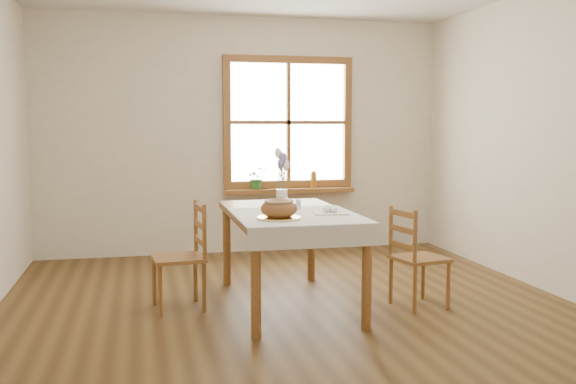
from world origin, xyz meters
name	(u,v)px	position (x,y,z in m)	size (l,w,h in m)	color
ground	(297,315)	(0.00, 0.00, 0.00)	(5.00, 5.00, 0.00)	brown
room_walls	(297,86)	(0.00, 0.00, 1.71)	(4.60, 5.10, 2.65)	white
window	(288,122)	(0.50, 2.47, 1.45)	(1.46, 0.08, 1.46)	#9C6A30
window_sill	(290,191)	(0.50, 2.40, 0.69)	(1.46, 0.20, 0.05)	#9C6A30
dining_table	(288,222)	(0.00, 0.30, 0.66)	(0.90, 1.60, 0.75)	#9C6A30
table_linen	(297,216)	(0.00, 0.00, 0.76)	(0.91, 0.99, 0.01)	silver
chair_left	(178,256)	(-0.85, 0.37, 0.41)	(0.39, 0.40, 0.83)	#9C6A30
chair_right	(420,257)	(0.99, 0.02, 0.39)	(0.37, 0.39, 0.79)	#9C6A30
bread_plate	(279,218)	(-0.18, -0.18, 0.77)	(0.30, 0.30, 0.02)	silver
bread_loaf	(279,207)	(-0.18, -0.18, 0.85)	(0.26, 0.26, 0.14)	#986136
egg_napkin	(330,213)	(0.26, 0.01, 0.77)	(0.26, 0.22, 0.01)	silver
eggs	(330,209)	(0.26, 0.01, 0.79)	(0.20, 0.18, 0.04)	white
salt_shaker	(286,204)	(-0.03, 0.25, 0.81)	(0.05, 0.05, 0.10)	silver
pepper_shaker	(298,204)	(0.09, 0.33, 0.80)	(0.04, 0.04, 0.08)	silver
flower_vase	(282,197)	(0.06, 0.78, 0.81)	(0.10, 0.10, 0.11)	silver
lavender_bouquet	(282,171)	(0.06, 0.78, 1.03)	(0.18, 0.18, 0.34)	#6F5DA4
potted_plant	(257,180)	(0.13, 2.40, 0.81)	(0.22, 0.24, 0.19)	#31742E
amber_bottle	(314,179)	(0.78, 2.40, 0.81)	(0.07, 0.07, 0.19)	#A36C1E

